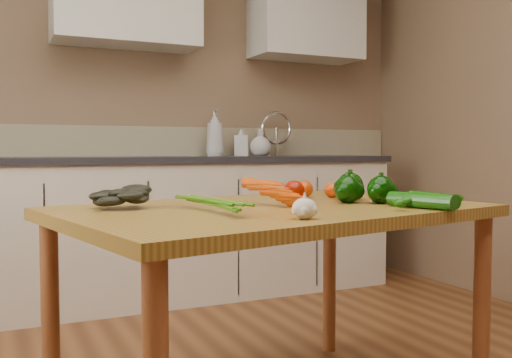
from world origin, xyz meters
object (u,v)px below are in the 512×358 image
at_px(tomato_a, 294,190).
at_px(soap_bottle_b, 241,141).
at_px(table, 273,230).
at_px(zucchini_b, 421,201).
at_px(pepper_c, 381,190).
at_px(tomato_c, 332,190).
at_px(carrot_bunch, 258,198).
at_px(pepper_a, 348,189).
at_px(leafy_greens, 123,194).
at_px(soap_bottle_c, 260,142).
at_px(zucchini_a, 432,199).
at_px(soap_bottle_a, 215,133).
at_px(garlic_bulb, 304,209).
at_px(tomato_b, 304,189).
at_px(pepper_b, 350,186).

bearing_deg(tomato_a, soap_bottle_b, 72.83).
xyz_separation_m(table, zucchini_b, (0.40, -0.27, 0.11)).
relative_size(pepper_c, tomato_c, 1.54).
relative_size(carrot_bunch, pepper_a, 2.67).
bearing_deg(pepper_a, pepper_c, -35.70).
distance_m(soap_bottle_b, leafy_greens, 2.18).
distance_m(soap_bottle_c, tomato_a, 1.82).
relative_size(soap_bottle_b, leafy_greens, 1.06).
xyz_separation_m(leafy_greens, pepper_a, (0.78, -0.13, -0.00)).
bearing_deg(soap_bottle_c, zucchini_a, -27.01).
xyz_separation_m(soap_bottle_a, garlic_bulb, (-0.59, -2.26, -0.27)).
distance_m(tomato_c, zucchini_b, 0.49).
relative_size(soap_bottle_a, soap_bottle_b, 1.46).
xyz_separation_m(tomato_b, zucchini_a, (0.21, -0.50, -0.01)).
bearing_deg(soap_bottle_b, pepper_b, -75.02).
xyz_separation_m(table, soap_bottle_b, (0.72, 1.93, 0.34)).
relative_size(soap_bottle_a, pepper_c, 3.17).
xyz_separation_m(soap_bottle_c, garlic_bulb, (-0.91, -2.21, -0.21)).
xyz_separation_m(soap_bottle_c, leafy_greens, (-1.31, -1.73, -0.19)).
bearing_deg(zucchini_b, pepper_a, 112.50).
height_order(soap_bottle_a, pepper_b, soap_bottle_a).
height_order(pepper_b, tomato_b, pepper_b).
distance_m(table, soap_bottle_c, 2.05).
height_order(pepper_b, tomato_a, pepper_b).
bearing_deg(pepper_a, tomato_a, 125.35).
bearing_deg(soap_bottle_c, tomato_b, -36.97).
bearing_deg(zucchini_b, soap_bottle_c, 78.82).
relative_size(soap_bottle_b, zucchini_b, 0.90).
bearing_deg(carrot_bunch, tomato_a, 28.72).
relative_size(leafy_greens, pepper_b, 1.94).
xyz_separation_m(soap_bottle_c, tomato_c, (-0.45, -1.64, -0.21)).
bearing_deg(pepper_c, garlic_bulb, -149.28).
bearing_deg(carrot_bunch, zucchini_b, -36.95).
height_order(tomato_c, zucchini_b, tomato_c).
bearing_deg(zucchini_b, leafy_greens, 156.08).
height_order(pepper_b, tomato_c, pepper_b).
bearing_deg(leafy_greens, pepper_c, -12.89).
bearing_deg(pepper_a, tomato_c, 71.03).
distance_m(table, leafy_greens, 0.52).
bearing_deg(leafy_greens, zucchini_b, -23.92).
distance_m(soap_bottle_b, tomato_c, 1.76).
relative_size(table, pepper_c, 15.77).
bearing_deg(soap_bottle_c, tomato_a, -38.82).
relative_size(soap_bottle_b, tomato_b, 2.81).
height_order(pepper_b, zucchini_a, pepper_b).
distance_m(garlic_bulb, tomato_b, 0.71).
distance_m(leafy_greens, garlic_bulb, 0.63).
bearing_deg(pepper_c, tomato_b, 110.96).
bearing_deg(tomato_c, pepper_a, -108.97).
xyz_separation_m(pepper_a, tomato_c, (0.08, 0.23, -0.02)).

